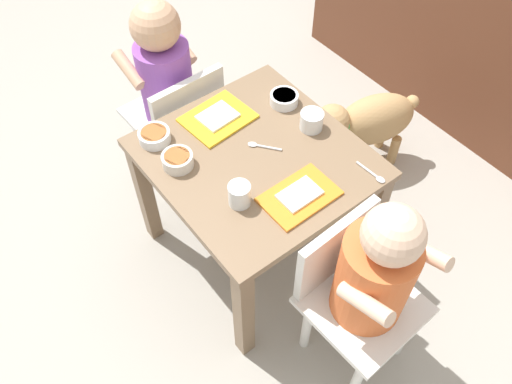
{
  "coord_description": "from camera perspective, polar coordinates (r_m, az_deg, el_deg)",
  "views": [
    {
      "loc": [
        0.79,
        -0.61,
        1.57
      ],
      "look_at": [
        0.0,
        0.0,
        0.31
      ],
      "focal_mm": 37.01,
      "sensor_mm": 36.0,
      "label": 1
    }
  ],
  "objects": [
    {
      "name": "dining_table",
      "position": [
        1.55,
        0.0,
        1.91
      ],
      "size": [
        0.59,
        0.56,
        0.47
      ],
      "color": "#7A6047",
      "rests_on": "ground"
    },
    {
      "name": "ground_plane",
      "position": [
        1.86,
        0.0,
        -5.85
      ],
      "size": [
        7.0,
        7.0,
        0.0
      ],
      "primitive_type": "plane",
      "color": "#9E998E"
    },
    {
      "name": "spoon_by_left_tray",
      "position": [
        1.51,
        0.54,
        5.01
      ],
      "size": [
        0.09,
        0.07,
        0.01
      ],
      "color": "silver",
      "rests_on": "dining_table"
    },
    {
      "name": "food_tray_right",
      "position": [
        1.39,
        4.62,
        -0.46
      ],
      "size": [
        0.13,
        0.2,
        0.02
      ],
      "color": "orange",
      "rests_on": "dining_table"
    },
    {
      "name": "water_cup_left",
      "position": [
        1.36,
        -1.8,
        -0.39
      ],
      "size": [
        0.06,
        0.06,
        0.07
      ],
      "color": "white",
      "rests_on": "dining_table"
    },
    {
      "name": "spoon_by_right_tray",
      "position": [
        1.47,
        12.58,
        1.88
      ],
      "size": [
        0.1,
        0.02,
        0.01
      ],
      "color": "silver",
      "rests_on": "dining_table"
    },
    {
      "name": "water_cup_right",
      "position": [
        1.55,
        6.02,
        7.6
      ],
      "size": [
        0.07,
        0.07,
        0.06
      ],
      "color": "white",
      "rests_on": "dining_table"
    },
    {
      "name": "kitchen_cabinet_back",
      "position": [
        2.22,
        25.02,
        16.68
      ],
      "size": [
        1.6,
        0.34,
        0.91
      ],
      "primitive_type": "cube",
      "color": "brown",
      "rests_on": "ground"
    },
    {
      "name": "cereal_bowl_right_side",
      "position": [
        1.46,
        -8.47,
        3.45
      ],
      "size": [
        0.09,
        0.09,
        0.04
      ],
      "color": "silver",
      "rests_on": "dining_table"
    },
    {
      "name": "food_tray_left",
      "position": [
        1.59,
        -4.25,
        7.97
      ],
      "size": [
        0.17,
        0.21,
        0.02
      ],
      "color": "gold",
      "rests_on": "dining_table"
    },
    {
      "name": "seated_child_left",
      "position": [
        1.78,
        -9.63,
        12.02
      ],
      "size": [
        0.29,
        0.29,
        0.72
      ],
      "color": "silver",
      "rests_on": "ground"
    },
    {
      "name": "cereal_bowl_left_side",
      "position": [
        1.54,
        -10.93,
        5.98
      ],
      "size": [
        0.09,
        0.09,
        0.03
      ],
      "color": "white",
      "rests_on": "dining_table"
    },
    {
      "name": "seated_child_right",
      "position": [
        1.33,
        12.47,
        -8.63
      ],
      "size": [
        0.29,
        0.29,
        0.71
      ],
      "color": "silver",
      "rests_on": "ground"
    },
    {
      "name": "dog",
      "position": [
        1.99,
        11.96,
        7.49
      ],
      "size": [
        0.25,
        0.41,
        0.33
      ],
      "color": "tan",
      "rests_on": "ground"
    },
    {
      "name": "veggie_bowl_near",
      "position": [
        1.63,
        3.05,
        10.07
      ],
      "size": [
        0.09,
        0.09,
        0.03
      ],
      "color": "white",
      "rests_on": "dining_table"
    }
  ]
}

